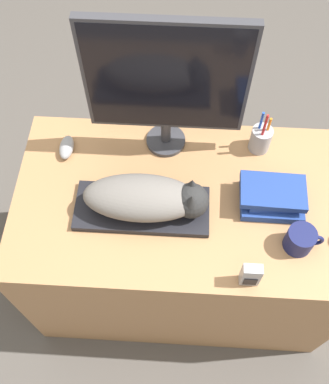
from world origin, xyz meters
The scene contains 10 objects.
ground_plane centered at (0.00, 0.00, 0.00)m, with size 12.00×12.00×0.00m, color #4C4742.
desk centered at (0.00, 0.33, 0.37)m, with size 1.20×0.67×0.74m.
keyboard centered at (-0.15, 0.28, 0.75)m, with size 0.45×0.18×0.02m.
cat centered at (-0.12, 0.28, 0.82)m, with size 0.41×0.17×0.14m.
monitor centered at (-0.08, 0.57, 1.05)m, with size 0.52×0.14×0.55m.
computer_mouse centered at (-0.44, 0.51, 0.76)m, with size 0.05×0.10×0.04m.
coffee_mug centered at (0.37, 0.18, 0.78)m, with size 0.12×0.09×0.08m.
pen_cup centered at (0.26, 0.57, 0.79)m, with size 0.08×0.08×0.20m.
phone centered at (0.20, 0.05, 0.79)m, with size 0.06×0.03×0.11m.
book_stack centered at (0.29, 0.34, 0.78)m, with size 0.22×0.16×0.08m.
Camera 1 is at (-0.03, -0.44, 2.08)m, focal length 42.00 mm.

